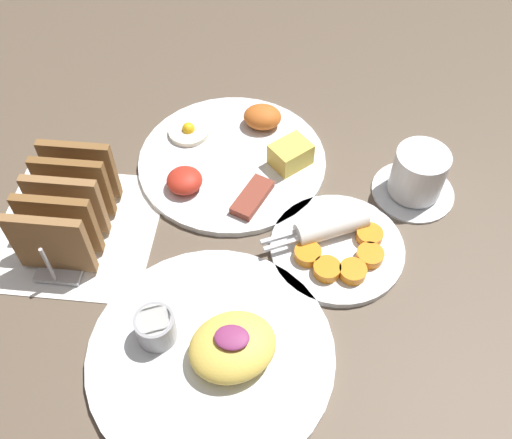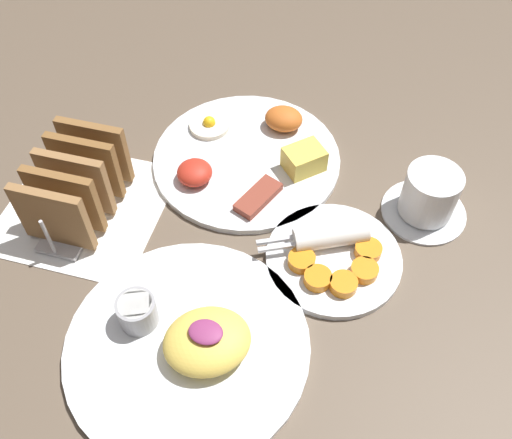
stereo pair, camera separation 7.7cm
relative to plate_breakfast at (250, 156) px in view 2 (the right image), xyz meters
The scene contains 7 objects.
ground_plane 0.19m from the plate_breakfast, 88.65° to the right, with size 3.00×3.00×0.00m, color brown.
napkin_flat 0.26m from the plate_breakfast, 142.93° to the right, with size 0.22×0.22×0.00m.
plate_breakfast is the anchor object (origin of this frame).
plate_condiments 0.22m from the plate_breakfast, 43.71° to the right, with size 0.19×0.18×0.04m.
plate_foreground 0.32m from the plate_breakfast, 87.65° to the right, with size 0.29×0.29×0.06m.
toast_rack 0.26m from the plate_breakfast, 142.93° to the right, with size 0.10×0.18×0.10m.
coffee_cup 0.27m from the plate_breakfast, ahead, with size 0.12×0.12×0.08m.
Camera 2 is at (0.16, -0.40, 0.64)m, focal length 40.00 mm.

